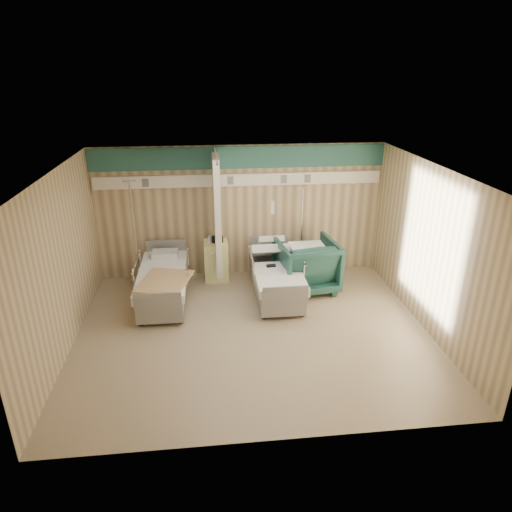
# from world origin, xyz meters

# --- Properties ---
(ground) EXTENTS (6.00, 5.00, 0.00)m
(ground) POSITION_xyz_m (0.00, 0.00, 0.00)
(ground) COLOR gray
(ground) RESTS_ON ground
(room_walls) EXTENTS (6.04, 5.04, 2.82)m
(room_walls) POSITION_xyz_m (-0.03, 0.25, 1.86)
(room_walls) COLOR tan
(room_walls) RESTS_ON ground
(bed_right) EXTENTS (1.00, 2.16, 0.63)m
(bed_right) POSITION_xyz_m (0.60, 1.30, 0.32)
(bed_right) COLOR white
(bed_right) RESTS_ON ground
(bed_left) EXTENTS (1.00, 2.16, 0.63)m
(bed_left) POSITION_xyz_m (-1.60, 1.30, 0.32)
(bed_left) COLOR white
(bed_left) RESTS_ON ground
(bedside_cabinet) EXTENTS (0.50, 0.48, 0.85)m
(bedside_cabinet) POSITION_xyz_m (-0.55, 2.20, 0.42)
(bedside_cabinet) COLOR #F4F298
(bedside_cabinet) RESTS_ON ground
(visitor_armchair) EXTENTS (1.28, 1.31, 1.06)m
(visitor_armchair) POSITION_xyz_m (1.25, 1.54, 0.53)
(visitor_armchair) COLOR #1C4741
(visitor_armchair) RESTS_ON ground
(waffle_blanket) EXTENTS (0.70, 0.63, 0.08)m
(waffle_blanket) POSITION_xyz_m (1.25, 1.49, 1.10)
(waffle_blanket) COLOR white
(waffle_blanket) RESTS_ON visitor_armchair
(iv_stand_right) EXTENTS (0.35, 0.35, 1.95)m
(iv_stand_right) POSITION_xyz_m (1.28, 2.24, 0.40)
(iv_stand_right) COLOR silver
(iv_stand_right) RESTS_ON ground
(iv_stand_left) EXTENTS (0.40, 0.40, 2.21)m
(iv_stand_left) POSITION_xyz_m (-2.18, 2.20, 0.45)
(iv_stand_left) COLOR silver
(iv_stand_left) RESTS_ON ground
(call_remote) EXTENTS (0.19, 0.10, 0.04)m
(call_remote) POSITION_xyz_m (0.50, 1.31, 0.65)
(call_remote) COLOR black
(call_remote) RESTS_ON bed_right
(tan_blanket) EXTENTS (1.07, 1.22, 0.04)m
(tan_blanket) POSITION_xyz_m (-1.52, 0.84, 0.65)
(tan_blanket) COLOR tan
(tan_blanket) RESTS_ON bed_left
(toiletry_bag) EXTENTS (0.24, 0.16, 0.12)m
(toiletry_bag) POSITION_xyz_m (-0.51, 2.20, 0.91)
(toiletry_bag) COLOR black
(toiletry_bag) RESTS_ON bedside_cabinet
(white_cup) EXTENTS (0.12, 0.12, 0.13)m
(white_cup) POSITION_xyz_m (-0.67, 2.23, 0.91)
(white_cup) COLOR white
(white_cup) RESTS_ON bedside_cabinet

